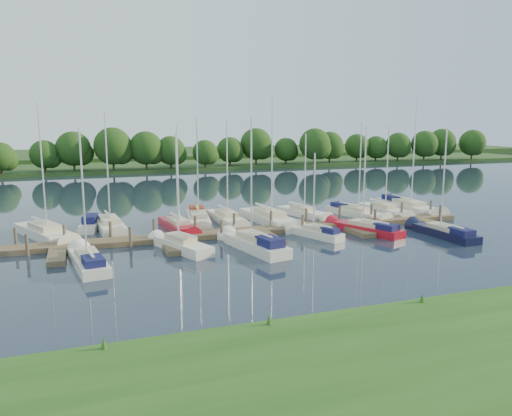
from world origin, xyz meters
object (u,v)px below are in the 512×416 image
object	(u,v)px
dock	(261,232)
sailboat_n_0	(46,235)
motorboat	(90,225)
sailboat_s_2	(255,245)
sailboat_n_5	(227,220)

from	to	relation	value
dock	sailboat_n_0	xyz separation A→B (m)	(-17.06, 4.91, 0.08)
motorboat	sailboat_s_2	xyz separation A→B (m)	(11.40, -11.92, 0.02)
motorboat	sailboat_s_2	size ratio (longest dim) A/B	0.48
sailboat_n_5	motorboat	bearing A→B (deg)	-10.68
sailboat_n_0	dock	bearing A→B (deg)	139.21
dock	sailboat_s_2	xyz separation A→B (m)	(-2.14, -4.52, 0.15)
dock	sailboat_s_2	bearing A→B (deg)	-115.33
motorboat	sailboat_n_5	world-z (taller)	sailboat_n_5
motorboat	sailboat_s_2	world-z (taller)	sailboat_s_2
sailboat_n_0	motorboat	world-z (taller)	sailboat_n_0
sailboat_n_5	sailboat_n_0	bearing A→B (deg)	0.02
motorboat	sailboat_n_0	bearing A→B (deg)	45.52
dock	motorboat	size ratio (longest dim) A/B	8.05
sailboat_n_0	sailboat_n_5	world-z (taller)	sailboat_n_0
dock	sailboat_n_5	world-z (taller)	sailboat_n_5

